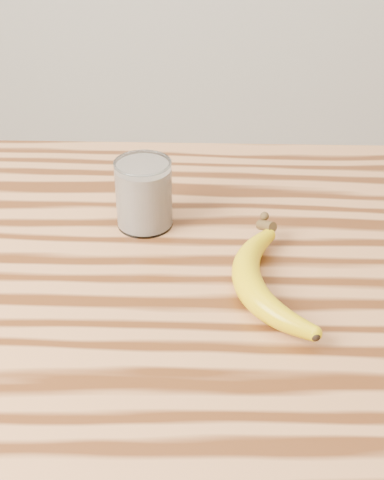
{
  "coord_description": "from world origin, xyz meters",
  "views": [
    {
      "loc": [
        0.02,
        -0.81,
        1.46
      ],
      "look_at": [
        -0.0,
        0.0,
        0.93
      ],
      "focal_mm": 50.0,
      "sensor_mm": 36.0,
      "label": 1
    }
  ],
  "objects": [
    {
      "name": "banana",
      "position": [
        0.08,
        -0.09,
        0.92
      ],
      "size": [
        0.18,
        0.35,
        0.04
      ],
      "primitive_type": null,
      "rotation": [
        0.0,
        0.0,
        0.19
      ],
      "color": "#DAB308",
      "rests_on": "table"
    },
    {
      "name": "smoothie_glass",
      "position": [
        -0.08,
        0.09,
        0.95
      ],
      "size": [
        0.09,
        0.09,
        0.11
      ],
      "color": "white",
      "rests_on": "table"
    },
    {
      "name": "table",
      "position": [
        0.0,
        0.0,
        0.77
      ],
      "size": [
        1.2,
        0.8,
        0.9
      ],
      "color": "#B77546",
      "rests_on": "ground"
    }
  ]
}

